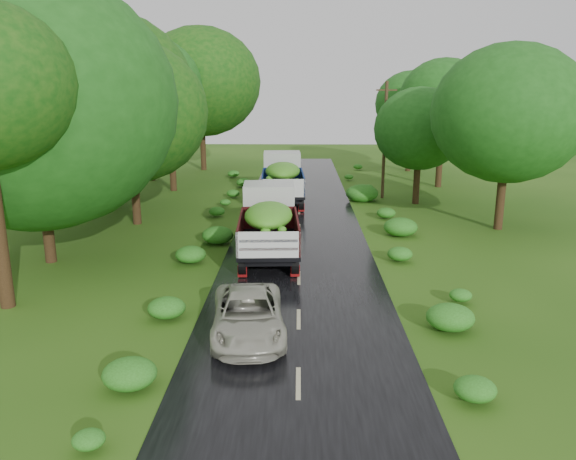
{
  "coord_description": "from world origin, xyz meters",
  "views": [
    {
      "loc": [
        0.0,
        -12.73,
        7.28
      ],
      "look_at": [
        -0.44,
        8.95,
        1.7
      ],
      "focal_mm": 35.0,
      "sensor_mm": 36.0,
      "label": 1
    }
  ],
  "objects_px": {
    "truck_far": "(282,176)",
    "utility_pole": "(385,139)",
    "truck_near": "(269,219)",
    "car": "(248,315)"
  },
  "relations": [
    {
      "from": "utility_pole",
      "to": "truck_near",
      "type": "bearing_deg",
      "value": -114.47
    },
    {
      "from": "truck_near",
      "to": "truck_far",
      "type": "bearing_deg",
      "value": 86.02
    },
    {
      "from": "truck_far",
      "to": "utility_pole",
      "type": "bearing_deg",
      "value": 9.71
    },
    {
      "from": "truck_far",
      "to": "car",
      "type": "height_order",
      "value": "truck_far"
    },
    {
      "from": "truck_far",
      "to": "utility_pole",
      "type": "xyz_separation_m",
      "value": [
        6.65,
        1.43,
        2.23
      ]
    },
    {
      "from": "truck_far",
      "to": "car",
      "type": "relative_size",
      "value": 1.57
    },
    {
      "from": "truck_far",
      "to": "utility_pole",
      "type": "relative_size",
      "value": 0.94
    },
    {
      "from": "truck_far",
      "to": "utility_pole",
      "type": "distance_m",
      "value": 7.16
    },
    {
      "from": "car",
      "to": "truck_far",
      "type": "bearing_deg",
      "value": 83.23
    },
    {
      "from": "truck_near",
      "to": "truck_far",
      "type": "relative_size",
      "value": 0.96
    }
  ]
}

